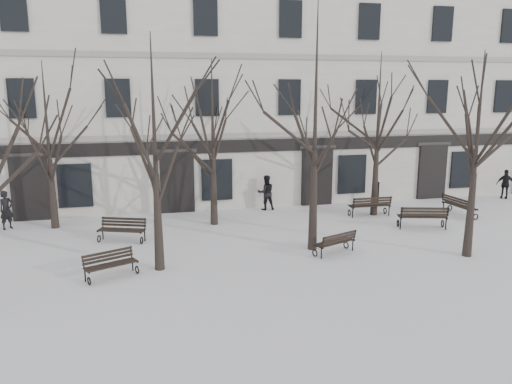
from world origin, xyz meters
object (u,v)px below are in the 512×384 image
object	(u,v)px
tree_3	(478,131)
tree_1	(154,126)
bench_0	(110,264)
bench_5	(458,205)
bench_4	(370,205)
tree_2	(316,98)
bench_1	(336,242)
bench_3	(122,229)
bench_2	(423,216)

from	to	relation	value
tree_3	tree_1	bearing A→B (deg)	174.01
bench_0	bench_5	xyz separation A→B (m)	(15.37, 4.34, 0.05)
bench_4	bench_5	distance (m)	4.13
bench_4	bench_0	bearing A→B (deg)	25.13
tree_2	bench_1	world-z (taller)	tree_2
tree_3	bench_0	bearing A→B (deg)	176.53
bench_0	tree_3	bearing A→B (deg)	-28.21
tree_2	bench_3	size ratio (longest dim) A/B	4.65
bench_2	bench_5	bearing A→B (deg)	-135.59
bench_2	bench_5	size ratio (longest dim) A/B	1.11
bench_4	tree_3	bearing A→B (deg)	98.93
bench_1	bench_5	bearing A→B (deg)	-175.93
tree_3	bench_0	world-z (taller)	tree_3
bench_1	bench_4	size ratio (longest dim) A/B	0.90
tree_2	bench_5	distance (m)	10.14
tree_3	bench_0	xyz separation A→B (m)	(-12.21, 0.74, -3.97)
bench_1	bench_4	xyz separation A→B (m)	(3.60, 4.70, 0.07)
tree_1	bench_1	world-z (taller)	tree_1
bench_0	bench_5	bearing A→B (deg)	-8.96
tree_2	tree_1	bearing A→B (deg)	-171.40
tree_3	bench_2	distance (m)	5.22
tree_3	bench_2	xyz separation A→B (m)	(0.34, 3.48, -3.87)
tree_2	bench_5	world-z (taller)	tree_2
bench_0	bench_1	bearing A→B (deg)	-21.08
tree_1	bench_5	world-z (taller)	tree_1
bench_0	bench_4	world-z (taller)	bench_4
bench_1	bench_5	size ratio (longest dim) A/B	0.91
tree_3	bench_2	world-z (taller)	tree_3
bench_4	bench_1	bearing A→B (deg)	53.02
tree_1	bench_0	xyz separation A→B (m)	(-1.53, -0.38, -4.24)
tree_2	bench_0	world-z (taller)	tree_2
tree_3	bench_1	distance (m)	6.11
tree_2	bench_2	size ratio (longest dim) A/B	4.20
bench_0	tree_2	bearing A→B (deg)	-14.97
tree_3	bench_5	size ratio (longest dim) A/B	3.75
tree_1	bench_0	bearing A→B (deg)	-166.04
tree_2	bench_5	bearing A→B (deg)	20.69
tree_1	bench_1	xyz separation A→B (m)	(6.20, 0.12, -4.24)
bench_2	bench_4	size ratio (longest dim) A/B	1.09
tree_1	bench_3	bearing A→B (deg)	110.43
bench_2	bench_0	bearing A→B (deg)	27.16
bench_5	bench_4	bearing A→B (deg)	72.95
bench_0	bench_5	size ratio (longest dim) A/B	0.91
tree_3	bench_1	bearing A→B (deg)	164.60
tree_1	tree_3	size ratio (longest dim) A/B	1.06
tree_1	bench_5	size ratio (longest dim) A/B	3.98
bench_1	bench_3	size ratio (longest dim) A/B	0.91
tree_3	bench_2	size ratio (longest dim) A/B	3.37
bench_0	bench_2	xyz separation A→B (m)	(12.55, 2.74, 0.10)
bench_2	bench_3	distance (m)	12.34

